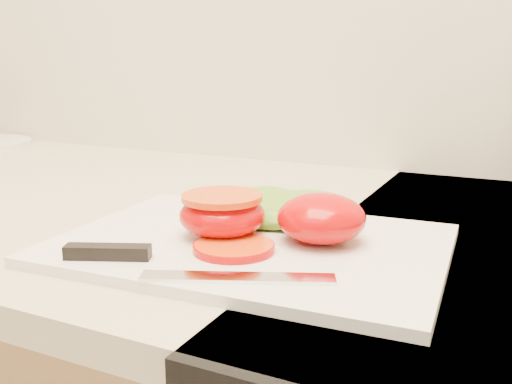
% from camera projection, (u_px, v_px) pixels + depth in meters
% --- Properties ---
extents(cutting_board, '(0.37, 0.28, 0.01)m').
position_uv_depth(cutting_board, '(251.00, 245.00, 0.55)').
color(cutting_board, silver).
rests_on(cutting_board, counter).
extents(tomato_half_dome, '(0.08, 0.08, 0.05)m').
position_uv_depth(tomato_half_dome, '(321.00, 218.00, 0.54)').
color(tomato_half_dome, '#CA0001').
rests_on(tomato_half_dome, cutting_board).
extents(tomato_half_cut, '(0.08, 0.08, 0.04)m').
position_uv_depth(tomato_half_cut, '(222.00, 213.00, 0.55)').
color(tomato_half_cut, '#CA0001').
rests_on(tomato_half_cut, cutting_board).
extents(tomato_slice_0, '(0.07, 0.07, 0.01)m').
position_uv_depth(tomato_slice_0, '(234.00, 247.00, 0.51)').
color(tomato_slice_0, '#ED580E').
rests_on(tomato_slice_0, cutting_board).
extents(lettuce_leaf_0, '(0.16, 0.13, 0.02)m').
position_uv_depth(lettuce_leaf_0, '(266.00, 207.00, 0.62)').
color(lettuce_leaf_0, '#7CB12F').
rests_on(lettuce_leaf_0, cutting_board).
extents(lettuce_leaf_1, '(0.15, 0.14, 0.03)m').
position_uv_depth(lettuce_leaf_1, '(307.00, 210.00, 0.60)').
color(lettuce_leaf_1, '#7CB12F').
rests_on(lettuce_leaf_1, cutting_board).
extents(knife, '(0.24, 0.08, 0.01)m').
position_uv_depth(knife, '(156.00, 261.00, 0.48)').
color(knife, silver).
rests_on(knife, cutting_board).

